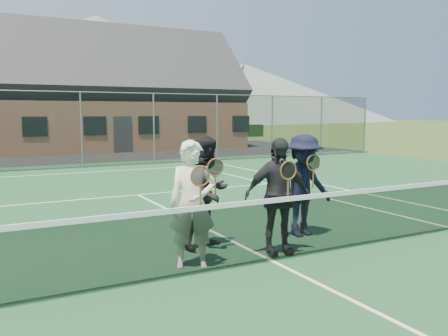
# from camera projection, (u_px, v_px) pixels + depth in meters

# --- Properties ---
(ground) EXTENTS (220.00, 220.00, 0.00)m
(ground) POSITION_uv_depth(u_px,v_px,m) (57.00, 155.00, 24.50)
(ground) COLOR #314A1A
(ground) RESTS_ON ground
(court_surface) EXTENTS (30.00, 30.00, 0.02)m
(court_surface) POSITION_uv_depth(u_px,v_px,m) (272.00, 262.00, 6.96)
(court_surface) COLOR #1C4C2B
(court_surface) RESTS_ON ground
(hedge_row) EXTENTS (40.00, 1.20, 1.10)m
(hedge_row) POSITION_uv_depth(u_px,v_px,m) (31.00, 135.00, 34.97)
(hedge_row) COLOR black
(hedge_row) RESTS_ON ground
(hill_centre) EXTENTS (120.00, 120.00, 22.00)m
(hill_centre) POSITION_uv_depth(u_px,v_px,m) (98.00, 70.00, 98.33)
(hill_centre) COLOR slate
(hill_centre) RESTS_ON ground
(hill_east) EXTENTS (90.00, 90.00, 14.00)m
(hill_east) POSITION_uv_depth(u_px,v_px,m) (243.00, 93.00, 115.10)
(hill_east) COLOR slate
(hill_east) RESTS_ON ground
(court_markings) EXTENTS (11.03, 23.83, 0.01)m
(court_markings) POSITION_uv_depth(u_px,v_px,m) (272.00, 261.00, 6.96)
(court_markings) COLOR white
(court_markings) RESTS_ON court_surface
(tennis_net) EXTENTS (11.68, 0.08, 1.10)m
(tennis_net) POSITION_uv_depth(u_px,v_px,m) (273.00, 227.00, 6.90)
(tennis_net) COLOR slate
(tennis_net) RESTS_ON ground
(perimeter_fence) EXTENTS (30.07, 0.07, 3.02)m
(perimeter_fence) POSITION_uv_depth(u_px,v_px,m) (81.00, 130.00, 18.62)
(perimeter_fence) COLOR slate
(perimeter_fence) RESTS_ON ground
(clubhouse) EXTENTS (15.60, 8.20, 7.70)m
(clubhouse) POSITION_uv_depth(u_px,v_px,m) (111.00, 84.00, 29.41)
(clubhouse) COLOR #9E6B4C
(clubhouse) RESTS_ON ground
(tree_c) EXTENTS (3.20, 3.20, 7.77)m
(tree_c) POSITION_uv_depth(u_px,v_px,m) (54.00, 65.00, 36.17)
(tree_c) COLOR #362213
(tree_c) RESTS_ON ground
(tree_d) EXTENTS (3.20, 3.20, 7.77)m
(tree_d) POSITION_uv_depth(u_px,v_px,m) (176.00, 71.00, 40.82)
(tree_d) COLOR #341E13
(tree_d) RESTS_ON ground
(tree_e) EXTENTS (3.20, 3.20, 7.77)m
(tree_e) POSITION_uv_depth(u_px,v_px,m) (236.00, 73.00, 43.62)
(tree_e) COLOR #371F14
(tree_e) RESTS_ON ground
(player_a) EXTENTS (0.77, 0.65, 1.80)m
(player_a) POSITION_uv_depth(u_px,v_px,m) (192.00, 204.00, 6.63)
(player_a) COLOR white
(player_a) RESTS_ON court_surface
(player_b) EXTENTS (1.07, 0.96, 1.80)m
(player_b) POSITION_uv_depth(u_px,v_px,m) (208.00, 192.00, 7.62)
(player_b) COLOR black
(player_b) RESTS_ON court_surface
(player_c) EXTENTS (1.13, 0.67, 1.80)m
(player_c) POSITION_uv_depth(u_px,v_px,m) (278.00, 196.00, 7.27)
(player_c) COLOR #222326
(player_c) RESTS_ON court_surface
(player_d) EXTENTS (1.19, 0.72, 1.80)m
(player_d) POSITION_uv_depth(u_px,v_px,m) (303.00, 185.00, 8.34)
(player_d) COLOR black
(player_d) RESTS_ON court_surface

